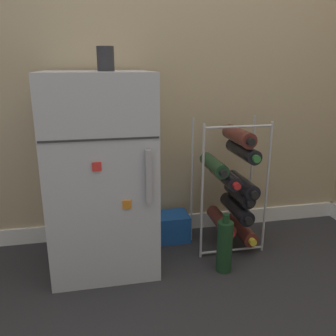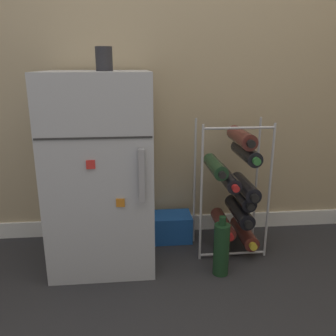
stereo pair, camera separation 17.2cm
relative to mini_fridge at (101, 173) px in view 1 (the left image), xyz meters
The scene contains 7 objects.
ground_plane 0.70m from the mini_fridge, 36.07° to the right, with size 14.00×14.00×0.00m, color #28282B.
wall_back 0.94m from the mini_fridge, 34.00° to the left, with size 7.03×0.07×2.50m.
mini_fridge is the anchor object (origin of this frame).
wine_rack 0.68m from the mini_fridge, ahead, with size 0.35×0.33×0.68m.
soda_box 0.54m from the mini_fridge, 23.16° to the left, with size 0.21×0.16×0.15m.
fridge_top_cup 0.51m from the mini_fridge, 52.78° to the right, with size 0.07×0.07×0.10m.
loose_bottle_floor 0.67m from the mini_fridge, 21.02° to the right, with size 0.07×0.07×0.29m.
Camera 1 is at (-0.45, -1.29, 0.94)m, focal length 38.00 mm.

